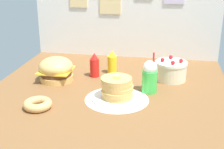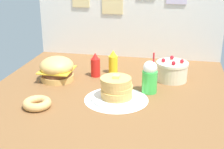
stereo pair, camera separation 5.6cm
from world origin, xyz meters
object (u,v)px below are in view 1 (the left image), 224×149
object	(u,v)px
pancake_stack	(117,90)
mustard_bottle	(112,63)
burger	(56,70)
ketchup_bottle	(95,66)
cream_soda_cup	(150,77)
donut_pink_glaze	(38,104)
layer_cake	(171,71)

from	to	relation	value
pancake_stack	mustard_bottle	bearing A→B (deg)	103.81
burger	ketchup_bottle	bearing A→B (deg)	27.23
burger	cream_soda_cup	bearing A→B (deg)	-7.57
mustard_bottle	donut_pink_glaze	bearing A→B (deg)	-115.82
mustard_bottle	pancake_stack	bearing A→B (deg)	-76.19
ketchup_bottle	cream_soda_cup	bearing A→B (deg)	-27.50
layer_cake	ketchup_bottle	world-z (taller)	ketchup_bottle
pancake_stack	donut_pink_glaze	xyz separation A→B (m)	(-0.53, -0.25, -0.05)
ketchup_bottle	mustard_bottle	size ratio (longest dim) A/B	1.00
layer_cake	mustard_bottle	bearing A→B (deg)	172.33
layer_cake	pancake_stack	bearing A→B (deg)	-128.80
layer_cake	mustard_bottle	xyz separation A→B (m)	(-0.53, 0.07, 0.02)
layer_cake	mustard_bottle	size ratio (longest dim) A/B	1.25
ketchup_bottle	layer_cake	bearing A→B (deg)	3.23
burger	donut_pink_glaze	xyz separation A→B (m)	(0.05, -0.54, -0.07)
ketchup_bottle	mustard_bottle	world-z (taller)	same
pancake_stack	ketchup_bottle	distance (m)	0.53
ketchup_bottle	mustard_bottle	distance (m)	0.18
cream_soda_cup	ketchup_bottle	bearing A→B (deg)	152.50
ketchup_bottle	mustard_bottle	xyz separation A→B (m)	(0.14, 0.11, 0.00)
layer_cake	donut_pink_glaze	size ratio (longest dim) A/B	1.34
burger	mustard_bottle	xyz separation A→B (m)	(0.44, 0.27, 0.00)
layer_cake	cream_soda_cup	bearing A→B (deg)	-118.78
burger	ketchup_bottle	size ratio (longest dim) A/B	1.33
burger	ketchup_bottle	world-z (taller)	ketchup_bottle
burger	donut_pink_glaze	bearing A→B (deg)	-84.51
pancake_stack	ketchup_bottle	xyz separation A→B (m)	(-0.28, 0.45, 0.02)
mustard_bottle	donut_pink_glaze	world-z (taller)	mustard_bottle
donut_pink_glaze	ketchup_bottle	bearing A→B (deg)	70.19
layer_cake	mustard_bottle	distance (m)	0.54
burger	cream_soda_cup	world-z (taller)	cream_soda_cup
ketchup_bottle	mustard_bottle	bearing A→B (deg)	38.24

